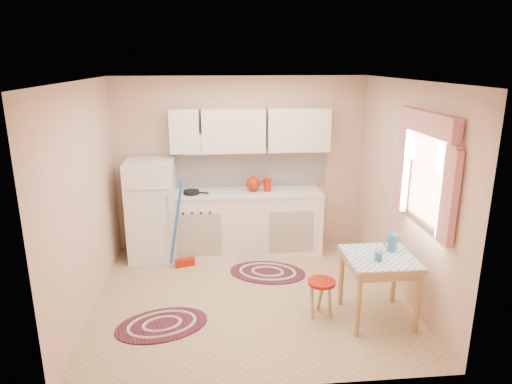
# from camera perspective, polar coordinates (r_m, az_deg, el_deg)

# --- Properties ---
(room_shell) EXTENTS (3.64, 3.60, 2.52)m
(room_shell) POSITION_cam_1_polar(r_m,az_deg,el_deg) (5.26, 0.68, 3.98)
(room_shell) COLOR tan
(room_shell) RESTS_ON ground
(fridge) EXTENTS (0.65, 0.60, 1.40)m
(fridge) POSITION_cam_1_polar(r_m,az_deg,el_deg) (6.50, -12.86, -2.23)
(fridge) COLOR white
(fridge) RESTS_ON ground
(broom) EXTENTS (0.30, 0.18, 1.20)m
(broom) POSITION_cam_1_polar(r_m,az_deg,el_deg) (6.16, -9.08, -4.04)
(broom) COLOR #1A65A8
(broom) RESTS_ON ground
(base_cabinets) EXTENTS (2.25, 0.60, 0.88)m
(base_cabinets) POSITION_cam_1_polar(r_m,az_deg,el_deg) (6.59, -1.79, -3.96)
(base_cabinets) COLOR white
(base_cabinets) RESTS_ON ground
(countertop) EXTENTS (2.27, 0.62, 0.04)m
(countertop) POSITION_cam_1_polar(r_m,az_deg,el_deg) (6.44, -1.82, -0.12)
(countertop) COLOR silver
(countertop) RESTS_ON base_cabinets
(frying_pan) EXTENTS (0.28, 0.28, 0.05)m
(frying_pan) POSITION_cam_1_polar(r_m,az_deg,el_deg) (6.38, -8.09, -0.02)
(frying_pan) COLOR black
(frying_pan) RESTS_ON countertop
(red_kettle) EXTENTS (0.27, 0.25, 0.22)m
(red_kettle) POSITION_cam_1_polar(r_m,az_deg,el_deg) (6.42, -0.35, 1.04)
(red_kettle) COLOR #9C1705
(red_kettle) RESTS_ON countertop
(red_canister) EXTENTS (0.11, 0.11, 0.16)m
(red_canister) POSITION_cam_1_polar(r_m,az_deg,el_deg) (6.45, 1.45, 0.82)
(red_canister) COLOR #9C1705
(red_canister) RESTS_ON countertop
(table) EXTENTS (0.72, 0.72, 0.72)m
(table) POSITION_cam_1_polar(r_m,az_deg,el_deg) (5.16, 14.95, -11.49)
(table) COLOR tan
(table) RESTS_ON ground
(stool) EXTENTS (0.36, 0.36, 0.42)m
(stool) POSITION_cam_1_polar(r_m,az_deg,el_deg) (5.15, 8.12, -13.02)
(stool) COLOR #9C1705
(stool) RESTS_ON ground
(coffee_pot) EXTENTS (0.14, 0.12, 0.26)m
(coffee_pot) POSITION_cam_1_polar(r_m,az_deg,el_deg) (5.12, 16.69, -5.83)
(coffee_pot) COLOR #2F6590
(coffee_pot) RESTS_ON table
(mug) EXTENTS (0.10, 0.10, 0.10)m
(mug) POSITION_cam_1_polar(r_m,az_deg,el_deg) (4.88, 15.06, -7.81)
(mug) COLOR #2F6590
(mug) RESTS_ON table
(rug_center) EXTENTS (1.15, 0.93, 0.02)m
(rug_center) POSITION_cam_1_polar(r_m,az_deg,el_deg) (6.12, 1.46, -10.00)
(rug_center) COLOR maroon
(rug_center) RESTS_ON ground
(rug_left) EXTENTS (1.12, 0.89, 0.02)m
(rug_left) POSITION_cam_1_polar(r_m,az_deg,el_deg) (5.13, -11.66, -15.95)
(rug_left) COLOR maroon
(rug_left) RESTS_ON ground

